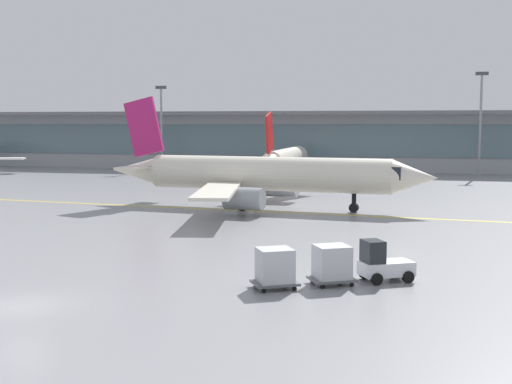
# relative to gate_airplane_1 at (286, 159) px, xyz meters

# --- Properties ---
(ground_plane) EXTENTS (400.00, 400.00, 0.00)m
(ground_plane) POSITION_rel_gate_airplane_1_xyz_m (1.54, -67.61, -2.75)
(ground_plane) COLOR gray
(taxiway_centreline_stripe) EXTENTS (109.55, 10.66, 0.01)m
(taxiway_centreline_stripe) POSITION_rel_gate_airplane_1_xyz_m (4.78, -34.68, -2.75)
(taxiway_centreline_stripe) COLOR yellow
(taxiway_centreline_stripe) RESTS_ON ground_plane
(terminal_concourse) EXTENTS (223.02, 11.00, 9.60)m
(terminal_concourse) POSITION_rel_gate_airplane_1_xyz_m (1.54, 18.87, 2.17)
(terminal_concourse) COLOR #9EA3A8
(terminal_concourse) RESTS_ON ground_plane
(gate_airplane_1) EXTENTS (25.77, 27.61, 9.18)m
(gate_airplane_1) POSITION_rel_gate_airplane_1_xyz_m (0.00, 0.00, 0.00)
(gate_airplane_1) COLOR silver
(gate_airplane_1) RESTS_ON ground_plane
(taxiing_regional_jet) EXTENTS (31.30, 28.97, 10.36)m
(taxiing_regional_jet) POSITION_rel_gate_airplane_1_xyz_m (4.38, -32.65, 0.36)
(taxiing_regional_jet) COLOR silver
(taxiing_regional_jet) RESTS_ON ground_plane
(baggage_tug) EXTENTS (2.95, 2.53, 2.10)m
(baggage_tug) POSITION_rel_gate_airplane_1_xyz_m (16.44, -59.25, -1.86)
(baggage_tug) COLOR silver
(baggage_tug) RESTS_ON ground_plane
(cargo_dolly_lead) EXTENTS (2.61, 2.42, 1.94)m
(cargo_dolly_lead) POSITION_rel_gate_airplane_1_xyz_m (14.09, -60.56, -1.70)
(cargo_dolly_lead) COLOR #595B60
(cargo_dolly_lead) RESTS_ON ground_plane
(cargo_dolly_trailing) EXTENTS (2.61, 2.42, 1.94)m
(cargo_dolly_trailing) POSITION_rel_gate_airplane_1_xyz_m (11.54, -61.98, -1.70)
(cargo_dolly_trailing) COLOR #595B60
(cargo_dolly_trailing) RESTS_ON ground_plane
(apron_light_mast_1) EXTENTS (1.80, 0.36, 13.68)m
(apron_light_mast_1) POSITION_rel_gate_airplane_1_xyz_m (-22.69, 10.97, 4.77)
(apron_light_mast_1) COLOR gray
(apron_light_mast_1) RESTS_ON ground_plane
(apron_light_mast_2) EXTENTS (1.80, 0.36, 15.07)m
(apron_light_mast_2) POSITION_rel_gate_airplane_1_xyz_m (26.53, 10.61, 5.47)
(apron_light_mast_2) COLOR gray
(apron_light_mast_2) RESTS_ON ground_plane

